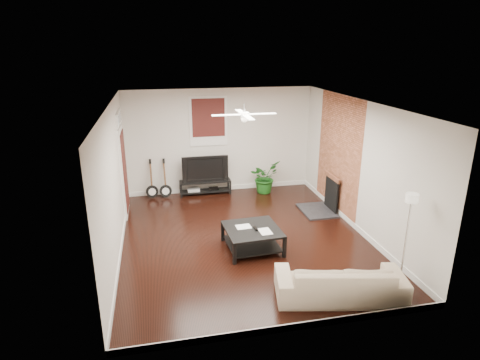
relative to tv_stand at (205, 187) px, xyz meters
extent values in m
cube|color=black|center=(0.46, -2.78, -0.19)|extent=(5.00, 6.00, 0.01)
cube|color=white|center=(0.46, -2.78, 2.61)|extent=(5.00, 6.00, 0.01)
cube|color=silver|center=(0.46, 0.22, 1.21)|extent=(5.00, 0.01, 2.80)
cube|color=silver|center=(0.46, -5.78, 1.21)|extent=(5.00, 0.01, 2.80)
cube|color=silver|center=(-2.04, -2.78, 1.21)|extent=(0.01, 6.00, 2.80)
cube|color=silver|center=(2.96, -2.78, 1.21)|extent=(0.01, 6.00, 2.80)
cube|color=brown|center=(2.94, -1.78, 1.21)|extent=(0.02, 2.20, 2.80)
cube|color=black|center=(2.66, -1.78, 0.27)|extent=(0.80, 1.10, 0.92)
cube|color=#3F1211|center=(0.16, 0.19, 1.76)|extent=(1.00, 0.06, 1.30)
cube|color=white|center=(-2.00, -0.88, 1.06)|extent=(0.08, 1.00, 2.50)
cube|color=black|center=(0.00, 0.00, 0.00)|extent=(1.37, 0.36, 0.38)
imported|color=black|center=(0.00, 0.02, 0.55)|extent=(1.23, 0.16, 0.71)
cube|color=black|center=(0.51, -3.28, 0.03)|extent=(1.10, 1.10, 0.44)
imported|color=tan|center=(1.49, -5.15, 0.10)|extent=(2.14, 1.19, 0.59)
imported|color=#1B5B1A|center=(1.60, -0.19, 0.24)|extent=(1.04, 1.03, 0.87)
camera|label=1|loc=(-1.22, -10.26, 3.67)|focal=30.16mm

